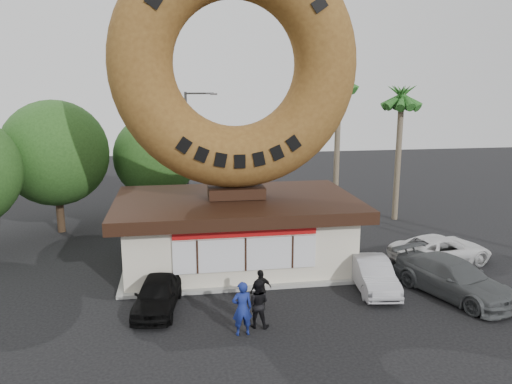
{
  "coord_description": "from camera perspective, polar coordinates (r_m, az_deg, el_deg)",
  "views": [
    {
      "loc": [
        -2.72,
        -16.59,
        8.5
      ],
      "look_at": [
        0.61,
        4.0,
        3.96
      ],
      "focal_mm": 35.0,
      "sensor_mm": 36.0,
      "label": 1
    }
  ],
  "objects": [
    {
      "name": "tree_mid",
      "position": [
        31.93,
        -11.43,
        3.96
      ],
      "size": [
        5.2,
        5.2,
        6.63
      ],
      "color": "#473321",
      "rests_on": "ground"
    },
    {
      "name": "palm_far",
      "position": [
        32.18,
        16.3,
        9.98
      ],
      "size": [
        2.6,
        2.6,
        8.75
      ],
      "color": "#726651",
      "rests_on": "ground"
    },
    {
      "name": "tree_west",
      "position": [
        30.6,
        -21.97,
        4.14
      ],
      "size": [
        6.0,
        6.0,
        7.65
      ],
      "color": "#473321",
      "rests_on": "ground"
    },
    {
      "name": "person_right",
      "position": [
        19.39,
        0.56,
        -11.12
      ],
      "size": [
        1.02,
        0.73,
        1.6
      ],
      "primitive_type": "imported",
      "rotation": [
        0.0,
        0.0,
        3.55
      ],
      "color": "black",
      "rests_on": "ground"
    },
    {
      "name": "car_white",
      "position": [
        25.7,
        20.38,
        -6.21
      ],
      "size": [
        5.34,
        3.23,
        1.38
      ],
      "primitive_type": "imported",
      "rotation": [
        0.0,
        0.0,
        1.77
      ],
      "color": "silver",
      "rests_on": "ground"
    },
    {
      "name": "donut_shop",
      "position": [
        23.71,
        -2.24,
        -4.23
      ],
      "size": [
        11.2,
        7.2,
        3.8
      ],
      "color": "beige",
      "rests_on": "ground"
    },
    {
      "name": "person_left",
      "position": [
        17.53,
        -1.59,
        -13.16
      ],
      "size": [
        0.74,
        0.52,
        1.94
      ],
      "primitive_type": "imported",
      "rotation": [
        0.0,
        0.0,
        3.23
      ],
      "color": "navy",
      "rests_on": "ground"
    },
    {
      "name": "ground",
      "position": [
        18.84,
        0.1,
        -14.54
      ],
      "size": [
        90.0,
        90.0,
        0.0
      ],
      "primitive_type": "plane",
      "color": "black",
      "rests_on": "ground"
    },
    {
      "name": "car_silver",
      "position": [
        21.81,
        13.18,
        -9.14
      ],
      "size": [
        1.82,
        4.12,
        1.32
      ],
      "primitive_type": "imported",
      "rotation": [
        0.0,
        0.0,
        -0.11
      ],
      "color": "#9F9EA3",
      "rests_on": "ground"
    },
    {
      "name": "giant_donut",
      "position": [
        22.77,
        -2.41,
        14.39
      ],
      "size": [
        11.09,
        2.83,
        11.09
      ],
      "primitive_type": "torus",
      "rotation": [
        1.57,
        0.0,
        0.0
      ],
      "color": "brown",
      "rests_on": "donut_shop"
    },
    {
      "name": "person_center",
      "position": [
        18.09,
        0.15,
        -12.63
      ],
      "size": [
        1.02,
        0.89,
        1.77
      ],
      "primitive_type": "imported",
      "rotation": [
        0.0,
        0.0,
        2.85
      ],
      "color": "black",
      "rests_on": "ground"
    },
    {
      "name": "palm_near",
      "position": [
        32.25,
        9.49,
        11.95
      ],
      "size": [
        2.6,
        2.6,
        9.75
      ],
      "color": "#726651",
      "rests_on": "ground"
    },
    {
      "name": "street_lamp",
      "position": [
        32.85,
        -7.65,
        5.14
      ],
      "size": [
        2.11,
        0.2,
        8.0
      ],
      "color": "#59595E",
      "rests_on": "ground"
    },
    {
      "name": "car_grey",
      "position": [
        22.12,
        21.62,
        -9.12
      ],
      "size": [
        3.86,
        5.64,
        1.52
      ],
      "primitive_type": "imported",
      "rotation": [
        0.0,
        0.0,
        0.37
      ],
      "color": "#4E5253",
      "rests_on": "ground"
    },
    {
      "name": "car_black",
      "position": [
        19.79,
        -11.22,
        -11.36
      ],
      "size": [
        2.08,
        3.97,
        1.29
      ],
      "primitive_type": "imported",
      "rotation": [
        0.0,
        0.0,
        -0.15
      ],
      "color": "black",
      "rests_on": "ground"
    }
  ]
}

